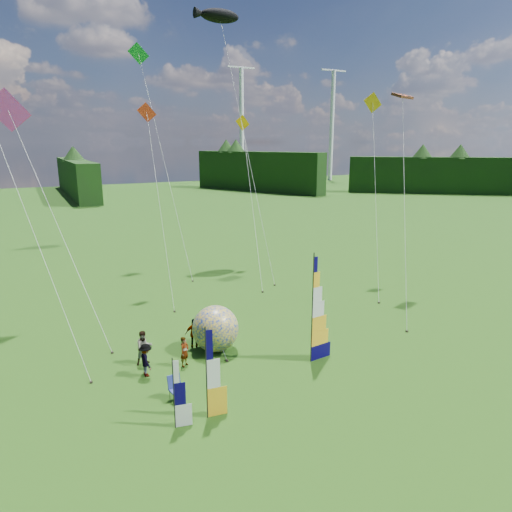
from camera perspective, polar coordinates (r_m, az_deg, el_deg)
name	(u,v)px	position (r m, az deg, el deg)	size (l,w,h in m)	color
ground	(318,395)	(21.08, 7.74, -16.79)	(220.00, 220.00, 0.00)	#2F570E
treeline_ring	(321,309)	(19.34, 8.13, -6.55)	(210.00, 210.00, 8.00)	black
turbine_left	(332,127)	(136.19, 9.44, 15.65)	(8.00, 1.20, 30.00)	silver
turbine_right	(242,126)	(129.34, -1.81, 15.92)	(8.00, 1.20, 30.00)	silver
feather_banner_main	(312,311)	(22.66, 7.05, -6.82)	(1.46, 0.10, 5.45)	#080147
side_banner_left	(206,375)	(18.58, -6.21, -14.57)	(1.04, 0.10, 3.77)	yellow
side_banner_far	(174,395)	(18.40, -10.23, -16.71)	(0.85, 0.10, 2.84)	white
bol_inflatable	(215,329)	(24.39, -5.10, -9.02)	(2.45, 2.45, 2.45)	#001F89
spectator_a	(185,351)	(23.17, -8.93, -11.71)	(0.55, 0.36, 1.51)	#66594C
spectator_b	(144,348)	(23.71, -13.81, -11.05)	(0.84, 0.41, 1.73)	#66594C
spectator_c	(146,360)	(22.58, -13.57, -12.53)	(1.04, 0.39, 1.61)	#66594C
spectator_d	(194,333)	(24.96, -7.71, -9.55)	(0.96, 0.39, 1.64)	#66594C
camp_chair	(177,389)	(20.53, -9.88, -16.02)	(0.63, 0.63, 1.09)	navy
kite_whale	(245,130)	(39.01, -1.36, 15.47)	(4.44, 15.40, 23.46)	black
kite_rainbow_delta	(56,208)	(27.25, -23.74, 5.54)	(7.50, 12.07, 14.57)	#F01100
kite_parafoil	(406,189)	(30.96, 18.19, 8.00)	(9.23, 11.13, 15.74)	#AA4022
small_kite_red	(160,200)	(31.81, -11.96, 6.92)	(2.83, 8.73, 13.95)	red
small_kite_orange	(252,193)	(36.94, -0.54, 7.83)	(5.14, 11.53, 13.52)	#DE9400
small_kite_yellow	(376,188)	(34.62, 14.79, 8.21)	(6.56, 9.00, 15.03)	#F6A50F
small_kite_pink	(26,205)	(23.73, -26.79, 5.69)	(5.83, 8.87, 15.85)	#DC38A4
small_kite_green	(164,153)	(39.43, -11.44, 12.48)	(3.90, 12.58, 19.73)	#119A2B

